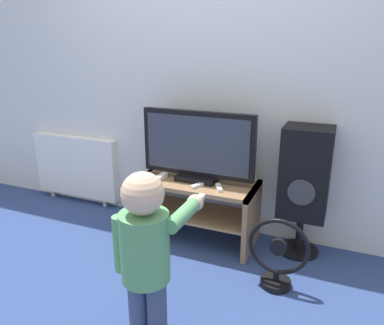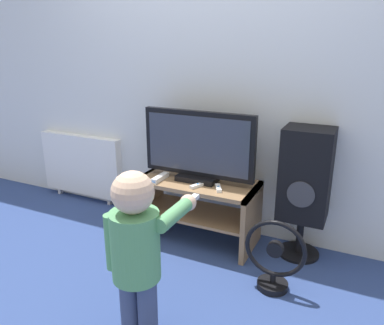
% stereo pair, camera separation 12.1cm
% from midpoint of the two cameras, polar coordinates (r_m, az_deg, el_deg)
% --- Properties ---
extents(ground_plane, '(16.00, 16.00, 0.00)m').
position_cam_midpoint_polar(ground_plane, '(2.88, -2.29, -13.35)').
color(ground_plane, navy).
extents(wall_back, '(10.00, 0.06, 2.60)m').
position_cam_midpoint_polar(wall_back, '(2.95, 1.83, 14.13)').
color(wall_back, silver).
rests_on(wall_back, ground_plane).
extents(tv_stand, '(0.92, 0.44, 0.49)m').
position_cam_midpoint_polar(tv_stand, '(2.91, -0.51, -5.94)').
color(tv_stand, '#93704C').
rests_on(tv_stand, ground_plane).
extents(television, '(0.87, 0.20, 0.53)m').
position_cam_midpoint_polar(television, '(2.78, -0.37, 2.36)').
color(television, black).
rests_on(television, tv_stand).
extents(game_console, '(0.05, 0.20, 0.04)m').
position_cam_midpoint_polar(game_console, '(2.86, -6.18, -2.42)').
color(game_console, white).
rests_on(game_console, tv_stand).
extents(remote_primary, '(0.09, 0.13, 0.03)m').
position_cam_midpoint_polar(remote_primary, '(2.69, 2.83, -3.85)').
color(remote_primary, white).
rests_on(remote_primary, tv_stand).
extents(remote_secondary, '(0.08, 0.13, 0.03)m').
position_cam_midpoint_polar(remote_secondary, '(2.73, -0.37, -3.51)').
color(remote_secondary, white).
rests_on(remote_secondary, tv_stand).
extents(child, '(0.36, 0.52, 0.94)m').
position_cam_midpoint_polar(child, '(1.86, -8.82, -12.67)').
color(child, '#3F4C72').
rests_on(child, ground_plane).
extents(speaker_tower, '(0.33, 0.30, 0.95)m').
position_cam_midpoint_polar(speaker_tower, '(2.72, 15.61, -1.94)').
color(speaker_tower, black).
rests_on(speaker_tower, ground_plane).
extents(floor_fan, '(0.38, 0.20, 0.47)m').
position_cam_midpoint_polar(floor_fan, '(2.46, 11.53, -13.83)').
color(floor_fan, black).
rests_on(floor_fan, ground_plane).
extents(radiator, '(0.90, 0.08, 0.65)m').
position_cam_midpoint_polar(radiator, '(3.77, -18.14, -0.61)').
color(radiator, white).
rests_on(radiator, ground_plane).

